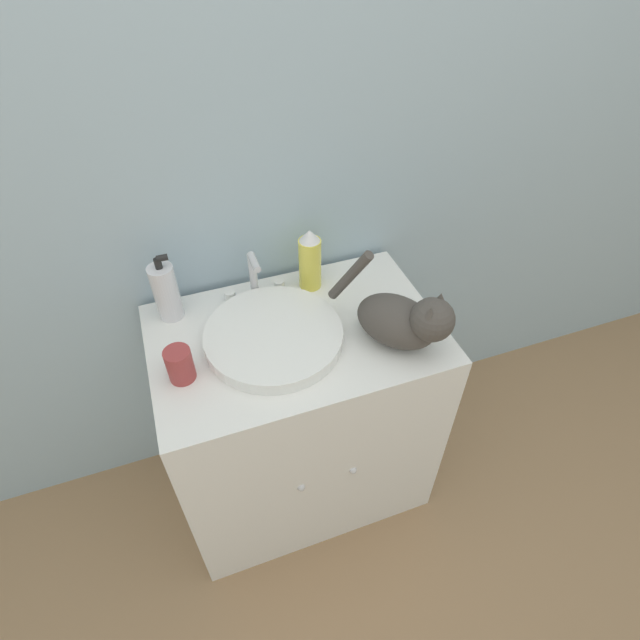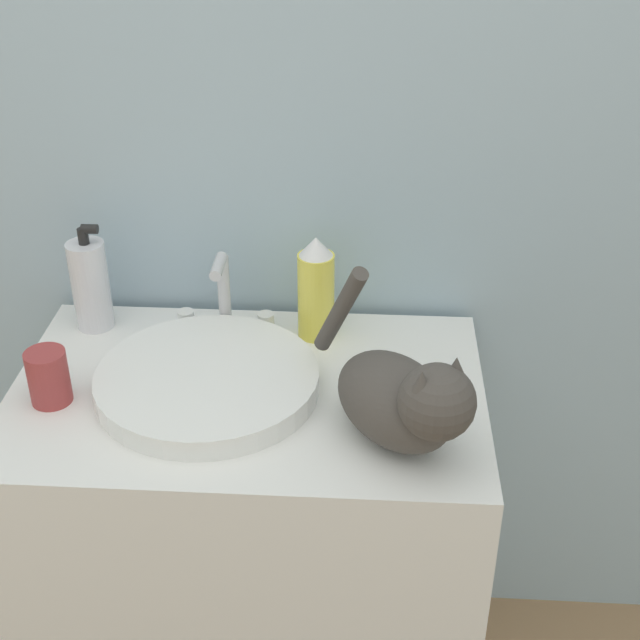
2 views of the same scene
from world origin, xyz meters
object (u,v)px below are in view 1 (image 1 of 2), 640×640
Objects in this scene: spray_bottle at (310,260)px; cup at (180,365)px; cat at (404,320)px; soap_bottle at (166,292)px.

cup is at bearing -150.89° from spray_bottle.
cup is at bearing -135.14° from cat.
cat is 1.57× the size of soap_bottle.
cat is at bearing -7.54° from cup.
cat is at bearing -29.21° from soap_bottle.
soap_bottle is 1.05× the size of spray_bottle.
soap_bottle reaches higher than cup.
spray_bottle is at bearing 29.11° from cup.
soap_bottle is 2.23× the size of cup.
cup is (-0.44, -0.24, -0.05)m from spray_bottle.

